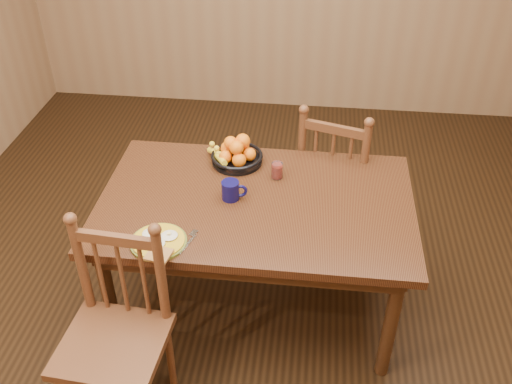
# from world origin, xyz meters

# --- Properties ---
(room) EXTENTS (4.52, 5.02, 2.72)m
(room) POSITION_xyz_m (0.00, 0.00, 1.35)
(room) COLOR black
(room) RESTS_ON ground
(dining_table) EXTENTS (1.60, 1.00, 0.75)m
(dining_table) POSITION_xyz_m (0.00, 0.00, 0.67)
(dining_table) COLOR black
(dining_table) RESTS_ON ground
(chair_far) EXTENTS (0.56, 0.54, 1.00)m
(chair_far) POSITION_xyz_m (0.43, 0.63, 0.49)
(chair_far) COLOR #442714
(chair_far) RESTS_ON ground
(chair_near) EXTENTS (0.48, 0.46, 1.00)m
(chair_near) POSITION_xyz_m (-0.55, -0.71, 0.49)
(chair_near) COLOR #442714
(chair_near) RESTS_ON ground
(breakfast_plate) EXTENTS (0.26, 0.30, 0.04)m
(breakfast_plate) POSITION_xyz_m (-0.41, -0.39, 0.76)
(breakfast_plate) COLOR #59601E
(breakfast_plate) RESTS_ON dining_table
(fork) EXTENTS (0.06, 0.18, 0.00)m
(fork) POSITION_xyz_m (-0.27, -0.35, 0.75)
(fork) COLOR silver
(fork) RESTS_ON dining_table
(spoon) EXTENTS (0.06, 0.15, 0.01)m
(spoon) POSITION_xyz_m (-0.45, -0.33, 0.75)
(spoon) COLOR silver
(spoon) RESTS_ON dining_table
(coffee_mug) EXTENTS (0.13, 0.09, 0.10)m
(coffee_mug) POSITION_xyz_m (-0.13, -0.00, 0.80)
(coffee_mug) COLOR #0C0A3B
(coffee_mug) RESTS_ON dining_table
(juice_glass) EXTENTS (0.06, 0.06, 0.09)m
(juice_glass) POSITION_xyz_m (0.09, 0.21, 0.79)
(juice_glass) COLOR silver
(juice_glass) RESTS_ON dining_table
(fruit_bowl) EXTENTS (0.32, 0.29, 0.17)m
(fruit_bowl) POSITION_xyz_m (-0.15, 0.34, 0.81)
(fruit_bowl) COLOR black
(fruit_bowl) RESTS_ON dining_table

